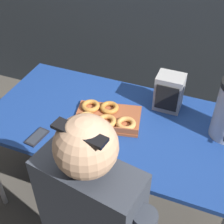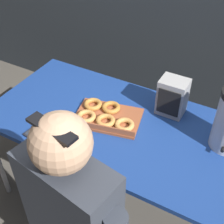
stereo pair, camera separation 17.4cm
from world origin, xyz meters
name	(u,v)px [view 1 (the left image)]	position (x,y,z in m)	size (l,w,h in m)	color
ground_plane	(113,195)	(0.00, 0.00, 0.00)	(12.00, 12.00, 0.00)	#4C473F
folding_table	(114,126)	(0.00, 0.00, 0.67)	(1.45, 0.77, 0.71)	navy
donut_box	(106,117)	(-0.05, -0.01, 0.73)	(0.42, 0.33, 0.05)	brown
cell_phone	(37,137)	(-0.33, -0.28, 0.72)	(0.08, 0.14, 0.01)	black
space_heater	(169,92)	(0.25, 0.23, 0.82)	(0.16, 0.13, 0.22)	#9E9E9E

